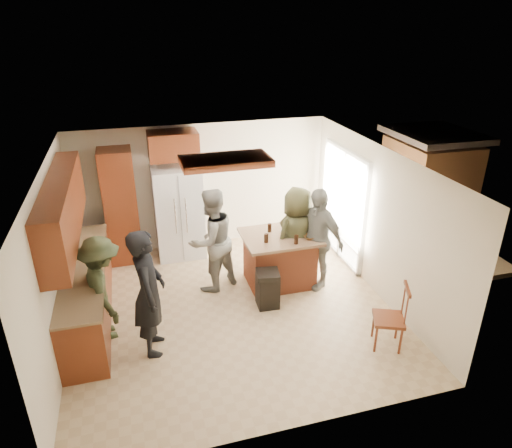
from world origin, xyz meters
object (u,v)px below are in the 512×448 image
object	(u,v)px
kitchen_island	(279,259)
person_behind_left	(212,240)
spindle_chair	(390,319)
trash_bin	(268,289)
person_side_right	(317,238)
person_counter	(103,288)
person_front_left	(149,293)
person_behind_right	(297,236)
refrigerator	(179,212)

from	to	relation	value
kitchen_island	person_behind_left	bearing A→B (deg)	171.70
kitchen_island	spindle_chair	world-z (taller)	spindle_chair
trash_bin	spindle_chair	bearing A→B (deg)	-45.97
person_side_right	spindle_chair	bearing A→B (deg)	-17.54
person_side_right	person_counter	world-z (taller)	person_side_right
person_behind_left	person_counter	distance (m)	1.95
person_front_left	kitchen_island	size ratio (longest dim) A/B	1.46
person_front_left	person_side_right	xyz separation A→B (m)	(2.86, 0.98, -0.03)
person_front_left	person_counter	distance (m)	0.81
person_behind_right	person_counter	xyz separation A→B (m)	(-3.20, -0.69, -0.08)
person_side_right	refrigerator	bearing A→B (deg)	-159.23
person_behind_left	person_behind_right	bearing A→B (deg)	145.49
person_behind_right	refrigerator	distance (m)	2.42
person_counter	trash_bin	size ratio (longest dim) A/B	2.54
person_behind_left	person_behind_right	distance (m)	1.47
refrigerator	spindle_chair	bearing A→B (deg)	-55.18
person_side_right	kitchen_island	size ratio (longest dim) A/B	1.41
person_front_left	person_behind_left	size ratio (longest dim) A/B	1.03
person_counter	trash_bin	bearing A→B (deg)	-101.68
person_front_left	kitchen_island	world-z (taller)	person_front_left
person_behind_left	person_counter	xyz separation A→B (m)	(-1.75, -0.87, -0.11)
person_behind_left	trash_bin	distance (m)	1.24
person_behind_right	spindle_chair	bearing A→B (deg)	89.12
kitchen_island	trash_bin	bearing A→B (deg)	-123.02
person_behind_right	person_side_right	bearing A→B (deg)	123.60
refrigerator	trash_bin	size ratio (longest dim) A/B	2.86
person_behind_left	person_side_right	size ratio (longest dim) A/B	1.01
person_side_right	kitchen_island	bearing A→B (deg)	-140.67
spindle_chair	person_behind_left	bearing A→B (deg)	133.62
kitchen_island	person_side_right	bearing A→B (deg)	-21.32
person_behind_right	kitchen_island	distance (m)	0.51
person_behind_left	trash_bin	size ratio (longest dim) A/B	2.89
person_behind_left	kitchen_island	distance (m)	1.25
kitchen_island	person_behind_right	bearing A→B (deg)	-2.37
person_counter	person_behind_right	bearing A→B (deg)	-91.12
person_side_right	person_front_left	bearing A→B (deg)	-100.53
person_behind_right	person_counter	world-z (taller)	person_behind_right
refrigerator	trash_bin	world-z (taller)	refrigerator
person_behind_left	person_behind_right	world-z (taller)	person_behind_left
person_front_left	refrigerator	size ratio (longest dim) A/B	1.04
person_side_right	kitchen_island	world-z (taller)	person_side_right
refrigerator	kitchen_island	bearing A→B (deg)	-45.09
person_front_left	kitchen_island	distance (m)	2.62
person_behind_left	person_counter	bearing A→B (deg)	-0.92
person_front_left	person_side_right	distance (m)	3.02
person_behind_right	trash_bin	world-z (taller)	person_behind_right
person_behind_left	person_front_left	bearing A→B (deg)	23.20
person_side_right	person_behind_right	bearing A→B (deg)	-156.94
trash_bin	kitchen_island	bearing A→B (deg)	56.98
person_side_right	trash_bin	world-z (taller)	person_side_right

